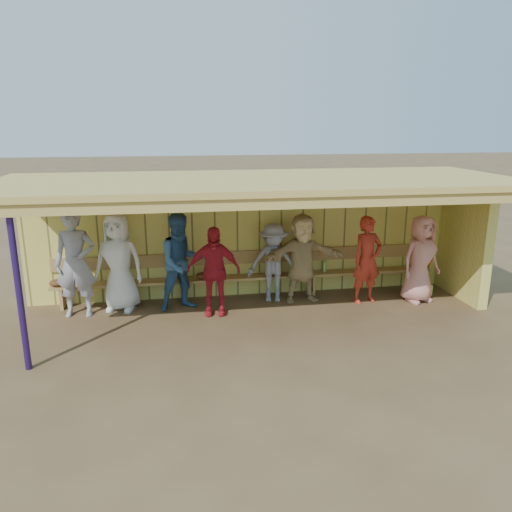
{
  "coord_description": "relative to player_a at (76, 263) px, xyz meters",
  "views": [
    {
      "loc": [
        -1.46,
        -8.33,
        3.43
      ],
      "look_at": [
        0.0,
        0.35,
        1.05
      ],
      "focal_mm": 35.0,
      "sensor_mm": 36.0,
      "label": 1
    }
  ],
  "objects": [
    {
      "name": "dugout_structure",
      "position": [
        3.61,
        0.06,
        0.71
      ],
      "size": [
        8.8,
        3.2,
        2.5
      ],
      "color": "#DFD25F",
      "rests_on": "ground"
    },
    {
      "name": "player_b",
      "position": [
        0.73,
        0.18,
        -0.06
      ],
      "size": [
        1.03,
        0.81,
        1.85
      ],
      "primitive_type": "imported",
      "rotation": [
        0.0,
        0.0,
        -0.27
      ],
      "color": "silver",
      "rests_on": "ground"
    },
    {
      "name": "player_a",
      "position": [
        0.0,
        0.0,
        0.0
      ],
      "size": [
        0.75,
        0.52,
        1.97
      ],
      "primitive_type": "imported",
      "rotation": [
        0.0,
        0.0,
        -0.07
      ],
      "color": "#939199",
      "rests_on": "ground"
    },
    {
      "name": "dugout_equipment",
      "position": [
        2.78,
        0.36,
        -0.49
      ],
      "size": [
        7.52,
        0.62,
        0.8
      ],
      "color": "orange",
      "rests_on": "ground"
    },
    {
      "name": "ground",
      "position": [
        3.22,
        -0.63,
        -0.98
      ],
      "size": [
        90.0,
        90.0,
        0.0
      ],
      "primitive_type": "plane",
      "color": "brown",
      "rests_on": "ground"
    },
    {
      "name": "player_f",
      "position": [
        4.19,
        0.08,
        -0.11
      ],
      "size": [
        1.65,
        0.62,
        1.74
      ],
      "primitive_type": "imported",
      "rotation": [
        0.0,
        0.0,
        0.07
      ],
      "color": "tan",
      "rests_on": "ground"
    },
    {
      "name": "player_g",
      "position": [
        5.4,
        -0.2,
        -0.13
      ],
      "size": [
        0.7,
        0.54,
        1.71
      ],
      "primitive_type": "imported",
      "rotation": [
        0.0,
        0.0,
        0.23
      ],
      "color": "#AA2B1B",
      "rests_on": "ground"
    },
    {
      "name": "player_c",
      "position": [
        1.88,
        0.02,
        -0.07
      ],
      "size": [
        1.05,
        0.92,
        1.83
      ],
      "primitive_type": "imported",
      "rotation": [
        0.0,
        0.0,
        0.29
      ],
      "color": "#325A8A",
      "rests_on": "ground"
    },
    {
      "name": "player_d",
      "position": [
        2.43,
        -0.33,
        -0.16
      ],
      "size": [
        1.01,
        0.52,
        1.64
      ],
      "primitive_type": "imported",
      "rotation": [
        0.0,
        0.0,
        -0.13
      ],
      "color": "red",
      "rests_on": "ground"
    },
    {
      "name": "player_e",
      "position": [
        3.64,
        0.18,
        -0.21
      ],
      "size": [
        1.09,
        0.76,
        1.55
      ],
      "primitive_type": "imported",
      "rotation": [
        0.0,
        0.0,
        -0.19
      ],
      "color": "gray",
      "rests_on": "ground"
    },
    {
      "name": "player_h",
      "position": [
        6.44,
        -0.33,
        -0.13
      ],
      "size": [
        0.96,
        0.75,
        1.71
      ],
      "primitive_type": "imported",
      "rotation": [
        0.0,
        0.0,
        0.28
      ],
      "color": "tan",
      "rests_on": "ground"
    },
    {
      "name": "bench",
      "position": [
        3.22,
        0.49,
        -0.46
      ],
      "size": [
        7.6,
        0.34,
        0.93
      ],
      "color": "tan",
      "rests_on": "ground"
    }
  ]
}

